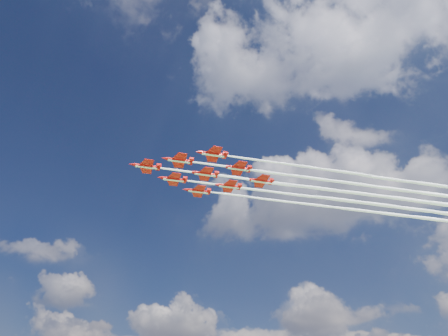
# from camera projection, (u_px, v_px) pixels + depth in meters

# --- Properties ---
(jet_lead) EXTENTS (117.99, 92.90, 2.72)m
(jet_lead) POSITION_uv_depth(u_px,v_px,m) (334.00, 190.00, 165.24)
(jet_lead) COLOR #BF0B0A
(jet_row2_port) EXTENTS (117.99, 92.90, 2.72)m
(jet_row2_port) POSITION_uv_depth(u_px,v_px,m) (368.00, 185.00, 162.07)
(jet_row2_port) COLOR #BF0B0A
(jet_row2_starb) EXTENTS (117.99, 92.90, 2.72)m
(jet_row2_starb) POSITION_uv_depth(u_px,v_px,m) (351.00, 201.00, 172.64)
(jet_row2_starb) COLOR #BF0B0A
(jet_row3_port) EXTENTS (117.99, 92.90, 2.72)m
(jet_row3_port) POSITION_uv_depth(u_px,v_px,m) (402.00, 180.00, 158.90)
(jet_row3_port) COLOR #BF0B0A
(jet_row3_centre) EXTENTS (117.99, 92.90, 2.72)m
(jet_row3_centre) POSITION_uv_depth(u_px,v_px,m) (383.00, 197.00, 169.46)
(jet_row3_centre) COLOR #BF0B0A
(jet_row3_starb) EXTENTS (117.99, 92.90, 2.72)m
(jet_row3_starb) POSITION_uv_depth(u_px,v_px,m) (366.00, 211.00, 180.03)
(jet_row3_starb) COLOR #BF0B0A
(jet_row4_port) EXTENTS (117.99, 92.90, 2.72)m
(jet_row4_port) POSITION_uv_depth(u_px,v_px,m) (417.00, 192.00, 166.29)
(jet_row4_port) COLOR #BF0B0A
(jet_row4_starb) EXTENTS (117.99, 92.90, 2.72)m
(jet_row4_starb) POSITION_uv_depth(u_px,v_px,m) (398.00, 207.00, 176.86)
(jet_row4_starb) COLOR #BF0B0A
(jet_tail) EXTENTS (117.99, 92.90, 2.72)m
(jet_tail) POSITION_uv_depth(u_px,v_px,m) (430.00, 203.00, 173.69)
(jet_tail) COLOR #BF0B0A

